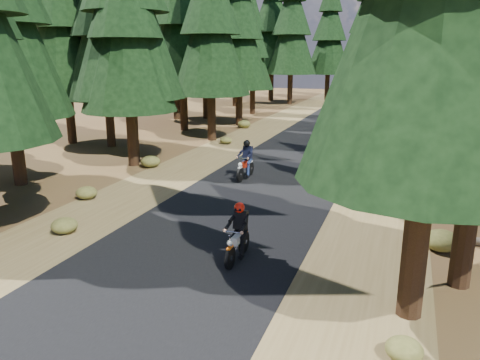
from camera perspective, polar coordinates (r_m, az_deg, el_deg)
name	(u,v)px	position (r m, az deg, el deg)	size (l,w,h in m)	color
ground	(224,224)	(15.19, -1.92, -5.41)	(120.00, 120.00, 0.00)	#4D311B
road	(268,185)	(19.69, 3.45, -0.56)	(6.00, 100.00, 0.01)	black
shoulder_l	(171,175)	(21.39, -8.46, 0.57)	(3.20, 100.00, 0.01)	brown
shoulder_r	(382,195)	(18.98, 16.89, -1.82)	(3.20, 100.00, 0.01)	brown
pine_forest	(336,15)	(34.75, 11.58, 19.11)	(34.59, 55.08, 16.32)	black
log_far	(470,240)	(15.14, 26.25, -6.63)	(0.24, 0.24, 3.46)	#4C4233
understory_shrubs	(312,175)	(20.34, 8.83, 0.56)	(14.73, 30.65, 0.59)	#474C1E
rider_lead	(238,242)	(12.47, -0.30, -7.54)	(0.52, 1.75, 1.56)	silver
rider_follow	(245,166)	(20.46, 0.66, 1.70)	(0.64, 1.92, 1.69)	maroon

